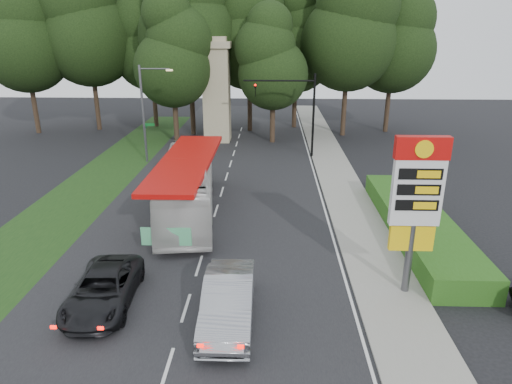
{
  "coord_description": "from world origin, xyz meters",
  "views": [
    {
      "loc": [
        3.38,
        -15.23,
        10.7
      ],
      "look_at": [
        2.58,
        8.46,
        2.2
      ],
      "focal_mm": 32.0,
      "sensor_mm": 36.0,
      "label": 1
    }
  ],
  "objects_px": {
    "suv_charcoal": "(103,289)",
    "transit_bus": "(188,186)",
    "monument": "(217,90)",
    "sedan_silver": "(228,301)",
    "traffic_signal_mast": "(298,104)",
    "gas_station_pylon": "(417,196)",
    "streetlight_signs": "(145,110)"
  },
  "relations": [
    {
      "from": "transit_bus",
      "to": "suv_charcoal",
      "type": "bearing_deg",
      "value": -107.01
    },
    {
      "from": "traffic_signal_mast",
      "to": "gas_station_pylon",
      "type": "bearing_deg",
      "value": -80.91
    },
    {
      "from": "transit_bus",
      "to": "traffic_signal_mast",
      "type": "bearing_deg",
      "value": 54.1
    },
    {
      "from": "monument",
      "to": "suv_charcoal",
      "type": "xyz_separation_m",
      "value": [
        -1.37,
        -29.33,
        -4.38
      ]
    },
    {
      "from": "sedan_silver",
      "to": "suv_charcoal",
      "type": "xyz_separation_m",
      "value": [
        -5.18,
        0.94,
        -0.17
      ]
    },
    {
      "from": "gas_station_pylon",
      "to": "traffic_signal_mast",
      "type": "xyz_separation_m",
      "value": [
        -3.52,
        22.0,
        0.22
      ]
    },
    {
      "from": "monument",
      "to": "sedan_silver",
      "type": "xyz_separation_m",
      "value": [
        3.81,
        -30.27,
        -4.21
      ]
    },
    {
      "from": "traffic_signal_mast",
      "to": "sedan_silver",
      "type": "xyz_separation_m",
      "value": [
        -3.87,
        -24.27,
        -3.78
      ]
    },
    {
      "from": "traffic_signal_mast",
      "to": "suv_charcoal",
      "type": "bearing_deg",
      "value": -111.21
    },
    {
      "from": "monument",
      "to": "sedan_silver",
      "type": "height_order",
      "value": "monument"
    },
    {
      "from": "transit_bus",
      "to": "suv_charcoal",
      "type": "relative_size",
      "value": 2.37
    },
    {
      "from": "monument",
      "to": "suv_charcoal",
      "type": "distance_m",
      "value": 29.69
    },
    {
      "from": "traffic_signal_mast",
      "to": "transit_bus",
      "type": "relative_size",
      "value": 0.58
    },
    {
      "from": "gas_station_pylon",
      "to": "sedan_silver",
      "type": "height_order",
      "value": "gas_station_pylon"
    },
    {
      "from": "gas_station_pylon",
      "to": "transit_bus",
      "type": "bearing_deg",
      "value": 141.34
    },
    {
      "from": "gas_station_pylon",
      "to": "traffic_signal_mast",
      "type": "height_order",
      "value": "traffic_signal_mast"
    },
    {
      "from": "monument",
      "to": "suv_charcoal",
      "type": "relative_size",
      "value": 1.93
    },
    {
      "from": "sedan_silver",
      "to": "streetlight_signs",
      "type": "bearing_deg",
      "value": 110.86
    },
    {
      "from": "transit_bus",
      "to": "sedan_silver",
      "type": "xyz_separation_m",
      "value": [
        3.45,
        -10.94,
        -0.83
      ]
    },
    {
      "from": "traffic_signal_mast",
      "to": "streetlight_signs",
      "type": "relative_size",
      "value": 0.9
    },
    {
      "from": "streetlight_signs",
      "to": "suv_charcoal",
      "type": "bearing_deg",
      "value": -80.39
    },
    {
      "from": "traffic_signal_mast",
      "to": "streetlight_signs",
      "type": "bearing_deg",
      "value": -171.08
    },
    {
      "from": "suv_charcoal",
      "to": "traffic_signal_mast",
      "type": "bearing_deg",
      "value": 65.69
    },
    {
      "from": "gas_station_pylon",
      "to": "suv_charcoal",
      "type": "distance_m",
      "value": 13.18
    },
    {
      "from": "traffic_signal_mast",
      "to": "streetlight_signs",
      "type": "distance_m",
      "value": 12.83
    },
    {
      "from": "gas_station_pylon",
      "to": "transit_bus",
      "type": "xyz_separation_m",
      "value": [
        -10.84,
        8.67,
        -2.73
      ]
    },
    {
      "from": "streetlight_signs",
      "to": "monument",
      "type": "xyz_separation_m",
      "value": [
        4.99,
        7.99,
        0.67
      ]
    },
    {
      "from": "transit_bus",
      "to": "sedan_silver",
      "type": "height_order",
      "value": "transit_bus"
    },
    {
      "from": "suv_charcoal",
      "to": "transit_bus",
      "type": "bearing_deg",
      "value": 77.04
    },
    {
      "from": "streetlight_signs",
      "to": "suv_charcoal",
      "type": "distance_m",
      "value": 21.96
    },
    {
      "from": "transit_bus",
      "to": "sedan_silver",
      "type": "distance_m",
      "value": 11.5
    },
    {
      "from": "transit_bus",
      "to": "monument",
      "type": "bearing_deg",
      "value": 83.93
    }
  ]
}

